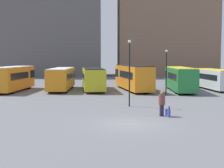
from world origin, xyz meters
The scene contains 13 objects.
ground_plane centered at (0.00, 0.00, 0.00)m, with size 160.00×160.00×0.00m, color slate.
building_block_left centered at (-15.56, 56.94, 13.30)m, with size 26.75×14.72×26.60m.
building_block_right centered at (13.89, 56.94, 13.99)m, with size 23.40×11.04×27.98m.
bus_0 centered at (-13.31, 20.64, 1.72)m, with size 3.51×9.86×3.18m.
bus_1 centered at (-7.21, 21.63, 1.60)m, with size 2.68×9.94×2.94m.
bus_2 centered at (-3.01, 21.48, 1.60)m, with size 3.45×10.10×2.95m.
bus_3 centered at (2.29, 21.47, 1.79)m, with size 4.26×11.58×3.30m.
bus_4 centered at (8.27, 20.02, 1.67)m, with size 3.08×10.53×3.07m.
bus_5 centered at (13.31, 21.71, 1.50)m, with size 3.04×9.27×2.77m.
traveler centered at (2.58, 2.63, 1.10)m, with size 0.62×0.62×1.85m.
suitcase centered at (2.98, 2.30, 0.28)m, with size 0.31×0.45×0.80m.
lamp_post_0 centered at (5.49, 15.27, 3.09)m, with size 0.28×0.28×5.19m.
lamp_post_1 centered at (0.59, 7.25, 3.42)m, with size 0.28×0.28×5.83m.
Camera 1 is at (-1.77, -19.90, 4.25)m, focal length 50.00 mm.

